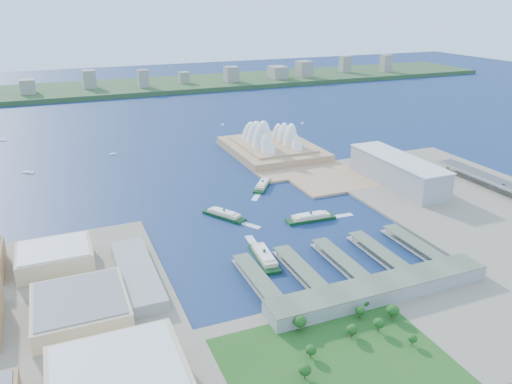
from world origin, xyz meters
name	(u,v)px	position (x,y,z in m)	size (l,w,h in m)	color
ground	(291,235)	(0.00, 0.00, 0.00)	(3000.00, 3000.00, 0.00)	#11254F
west_land	(33,357)	(-250.00, -105.00, 1.50)	(220.00, 390.00, 3.00)	gray
south_land	(426,358)	(0.00, -210.00, 1.50)	(720.00, 180.00, 3.00)	gray
east_land	(500,216)	(240.00, -50.00, 1.50)	(240.00, 500.00, 3.00)	gray
peninsula	(279,155)	(107.50, 260.00, 1.50)	(135.00, 220.00, 3.00)	tan
far_shore	(132,87)	(0.00, 980.00, 6.00)	(2200.00, 260.00, 12.00)	#2D4926
opera_house	(272,134)	(105.00, 280.00, 32.00)	(134.00, 180.00, 58.00)	white
toaster_building	(397,171)	(195.00, 80.00, 20.50)	(45.00, 155.00, 35.00)	gray
west_buildings	(30,311)	(-250.00, -70.00, 16.50)	(200.00, 280.00, 27.00)	#99734C
ferry_wharves	(340,261)	(14.00, -75.00, 4.65)	(184.00, 90.00, 9.30)	#4D5B44
terminal_building	(380,290)	(15.00, -135.00, 9.00)	(200.00, 28.00, 12.00)	gray
park	(336,351)	(-60.00, -190.00, 11.00)	(150.00, 110.00, 16.00)	#194714
far_skyline	(133,76)	(0.00, 960.00, 39.50)	(1900.00, 140.00, 55.00)	gray
ferry_a	(224,213)	(-49.38, 71.23, 5.10)	(13.74, 53.98, 10.21)	#0D3514
ferry_b	(263,184)	(29.51, 143.28, 4.98)	(13.41, 52.67, 9.96)	#0D3514
ferry_c	(264,255)	(-46.80, -37.80, 5.58)	(15.02, 59.01, 11.16)	#0D3514
ferry_d	(311,216)	(37.39, 25.45, 5.38)	(14.47, 56.85, 10.75)	#0D3514
boat_a	(28,172)	(-256.96, 322.74, 1.55)	(4.01, 16.05, 3.09)	white
boat_b	(113,154)	(-133.04, 370.43, 1.33)	(3.46, 9.87, 2.67)	white
boat_c	(302,123)	(243.42, 441.03, 1.26)	(3.26, 11.16, 2.51)	white
boat_d	(2,140)	(-301.63, 529.11, 1.37)	(3.56, 16.26, 2.74)	white
boat_e	(223,124)	(93.80, 492.60, 1.21)	(3.14, 9.86, 2.42)	white
car_c	(503,184)	(296.00, -0.27, 15.55)	(1.97, 4.85, 1.41)	slate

